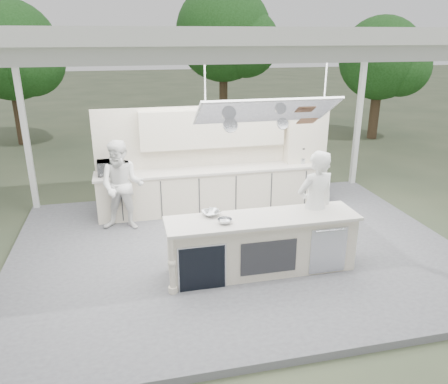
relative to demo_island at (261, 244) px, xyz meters
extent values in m
plane|color=#50563B|center=(-0.18, 0.91, -0.60)|extent=(90.00, 90.00, 0.00)
cube|color=slate|center=(-0.18, 0.91, -0.54)|extent=(8.00, 6.00, 0.12)
cube|color=white|center=(3.72, 3.81, 1.25)|extent=(0.12, 0.12, 3.70)
cube|color=white|center=(-4.08, 3.81, 1.25)|extent=(0.12, 0.12, 3.70)
cube|color=white|center=(-0.18, 0.91, 3.18)|extent=(8.20, 6.20, 0.16)
cube|color=white|center=(-0.18, -1.99, 3.02)|extent=(8.00, 0.12, 0.16)
cube|color=white|center=(-0.18, 3.81, 3.02)|extent=(8.00, 0.12, 0.16)
cube|color=white|center=(0.02, 0.01, 2.15)|extent=(2.00, 0.71, 0.43)
cube|color=white|center=(0.02, 0.01, 2.15)|extent=(2.06, 0.76, 0.46)
cylinder|color=white|center=(-0.88, 0.01, 2.63)|extent=(0.02, 0.02, 0.95)
cylinder|color=white|center=(0.92, 0.01, 2.63)|extent=(0.02, 0.02, 0.95)
cylinder|color=silver|center=(-0.48, 0.16, 1.93)|extent=(0.22, 0.14, 0.21)
cylinder|color=silver|center=(0.32, 0.11, 1.93)|extent=(0.18, 0.12, 0.18)
cube|color=brown|center=(0.72, 0.13, 1.95)|extent=(0.28, 0.18, 0.12)
cube|color=#F2E5CD|center=(0.02, 0.01, -0.03)|extent=(3.00, 0.70, 0.90)
cube|color=white|center=(0.02, 0.01, 0.45)|extent=(3.10, 0.78, 0.05)
cylinder|color=#F2E5CD|center=(-1.48, -0.34, -0.02)|extent=(0.11, 0.11, 0.92)
cube|color=black|center=(-1.03, -0.34, -0.12)|extent=(0.70, 0.04, 0.72)
cube|color=silver|center=(-1.03, -0.35, -0.12)|extent=(0.74, 0.03, 0.72)
cube|color=#2B2B2F|center=(0.02, -0.35, -0.06)|extent=(0.90, 0.02, 0.55)
cube|color=silver|center=(1.02, -0.35, -0.06)|extent=(0.62, 0.02, 0.78)
cube|color=#F2E5CD|center=(-0.18, 2.81, -0.03)|extent=(5.00, 0.65, 0.90)
cube|color=white|center=(-0.18, 2.81, 0.45)|extent=(5.08, 0.72, 0.05)
cube|color=#F2E5CD|center=(-0.18, 3.11, 0.65)|extent=(5.00, 0.10, 2.25)
cube|color=#F2E5CD|center=(-0.18, 2.98, 1.32)|extent=(3.10, 0.38, 0.80)
cube|color=#F2E5CD|center=(1.92, 2.93, 1.07)|extent=(0.90, 0.45, 1.30)
cube|color=brown|center=(1.92, 2.93, 1.07)|extent=(0.84, 0.40, 0.03)
cylinder|color=silver|center=(1.82, 2.79, 0.53)|extent=(0.20, 0.20, 0.12)
cylinder|color=black|center=(1.82, 2.79, 0.69)|extent=(0.17, 0.17, 0.20)
cylinder|color=black|center=(2.17, 2.79, 0.52)|extent=(0.16, 0.16, 0.10)
cone|color=black|center=(2.17, 2.79, 0.69)|extent=(0.14, 0.14, 0.24)
cylinder|color=#463523|center=(-5.68, 10.91, 0.45)|extent=(0.36, 0.36, 2.10)
sphere|color=#266224|center=(-5.68, 10.91, 2.69)|extent=(3.40, 3.40, 3.40)
sphere|color=#266224|center=(-5.00, 10.40, 2.35)|extent=(2.38, 2.38, 2.38)
cylinder|color=#463523|center=(2.32, 12.91, 0.63)|extent=(0.36, 0.36, 2.45)
sphere|color=#266224|center=(2.32, 12.91, 3.25)|extent=(4.00, 4.00, 4.00)
sphere|color=#266224|center=(3.12, 12.31, 2.85)|extent=(2.80, 2.80, 2.80)
cylinder|color=#463523|center=(7.32, 8.91, 0.37)|extent=(0.36, 0.36, 1.92)
sphere|color=#266224|center=(7.32, 8.91, 2.38)|extent=(3.00, 3.00, 3.00)
sphere|color=#266224|center=(7.92, 8.46, 2.08)|extent=(2.10, 2.10, 2.10)
imported|color=white|center=(1.00, 0.21, 0.49)|extent=(0.78, 0.59, 1.93)
imported|color=white|center=(-2.14, 2.20, 0.43)|extent=(1.01, 0.87, 1.80)
imported|color=silver|center=(-2.35, 2.84, 0.62)|extent=(0.55, 0.39, 0.30)
imported|color=silver|center=(-0.76, 0.26, 0.51)|extent=(0.37, 0.37, 0.07)
imported|color=#B0B2B7|center=(-0.62, -0.09, 0.51)|extent=(0.25, 0.25, 0.07)
camera|label=1|loc=(-2.00, -6.05, 3.20)|focal=35.00mm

